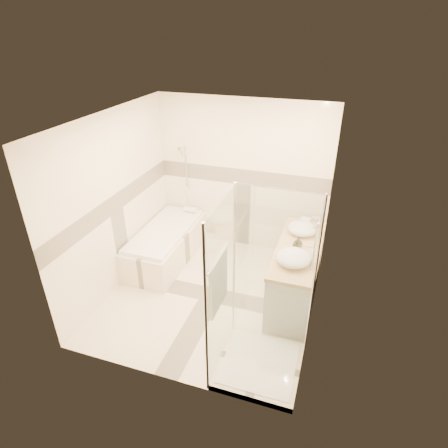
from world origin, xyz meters
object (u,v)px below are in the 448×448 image
(bathtub, at_px, (166,243))
(amenity_bottle_a, at_px, (297,246))
(amenity_bottle_b, at_px, (298,242))
(vessel_sink_far, at_px, (293,257))
(vessel_sink_near, at_px, (302,228))
(vanity, at_px, (296,273))
(shower_enclosure, at_px, (252,328))

(bathtub, distance_m, amenity_bottle_a, 2.27)
(amenity_bottle_b, bearing_deg, vessel_sink_far, -90.00)
(vessel_sink_near, distance_m, vessel_sink_far, 0.78)
(vessel_sink_near, bearing_deg, bathtub, -179.19)
(vessel_sink_far, height_order, amenity_bottle_a, amenity_bottle_a)
(bathtub, relative_size, vanity, 1.05)
(bathtub, bearing_deg, amenity_bottle_b, -9.43)
(vessel_sink_far, bearing_deg, vessel_sink_near, 90.00)
(vessel_sink_near, distance_m, amenity_bottle_a, 0.50)
(amenity_bottle_b, bearing_deg, vanity, 10.96)
(vanity, distance_m, amenity_bottle_a, 0.53)
(amenity_bottle_a, bearing_deg, vessel_sink_far, -90.00)
(amenity_bottle_b, bearing_deg, bathtub, 170.57)
(shower_enclosure, height_order, vessel_sink_far, shower_enclosure)
(vessel_sink_near, bearing_deg, vanity, -86.99)
(shower_enclosure, height_order, vessel_sink_near, shower_enclosure)
(vessel_sink_near, xyz_separation_m, vessel_sink_far, (0.00, -0.78, 0.01))
(vessel_sink_far, relative_size, amenity_bottle_b, 2.91)
(vessel_sink_near, height_order, amenity_bottle_a, amenity_bottle_a)
(vessel_sink_far, bearing_deg, bathtub, 160.70)
(vanity, relative_size, amenity_bottle_b, 10.89)
(vanity, relative_size, vessel_sink_near, 4.02)
(vanity, height_order, vessel_sink_near, vessel_sink_near)
(shower_enclosure, relative_size, amenity_bottle_a, 11.38)
(bathtub, bearing_deg, shower_enclosure, -41.10)
(shower_enclosure, bearing_deg, bathtub, 138.90)
(bathtub, bearing_deg, vanity, -9.25)
(shower_enclosure, xyz_separation_m, amenity_bottle_a, (0.27, 1.15, 0.43))
(vanity, relative_size, amenity_bottle_a, 9.04)
(vessel_sink_near, height_order, amenity_bottle_b, vessel_sink_near)
(bathtub, xyz_separation_m, vessel_sink_near, (2.13, 0.03, 0.62))
(shower_enclosure, relative_size, vessel_sink_near, 5.06)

